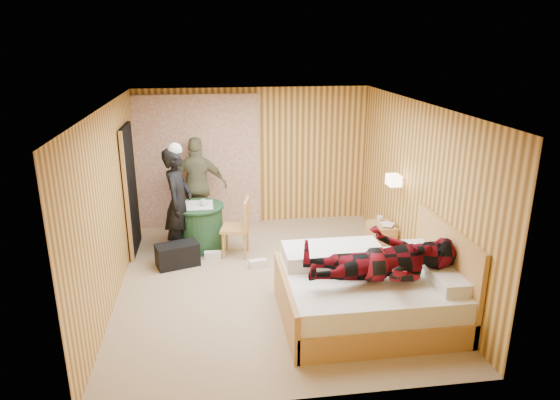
{
  "coord_description": "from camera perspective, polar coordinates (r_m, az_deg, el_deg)",
  "views": [
    {
      "loc": [
        -0.76,
        -6.42,
        3.32
      ],
      "look_at": [
        0.21,
        0.49,
        1.05
      ],
      "focal_mm": 32.0,
      "sensor_mm": 36.0,
      "label": 1
    }
  ],
  "objects": [
    {
      "name": "cup_table",
      "position": [
        8.12,
        -8.71,
        -0.3
      ],
      "size": [
        0.15,
        0.15,
        0.1
      ],
      "primitive_type": "imported",
      "rotation": [
        0.0,
        0.0,
        0.29
      ],
      "color": "silver",
      "rests_on": "round_table"
    },
    {
      "name": "book_lower",
      "position": [
        8.06,
        11.69,
        -2.8
      ],
      "size": [
        0.22,
        0.26,
        0.02
      ],
      "primitive_type": "imported",
      "rotation": [
        0.0,
        0.0,
        0.29
      ],
      "color": "silver",
      "rests_on": "nightstand"
    },
    {
      "name": "wall_left",
      "position": [
        6.88,
        -18.82,
        -0.5
      ],
      "size": [
        0.02,
        5.0,
        2.5
      ],
      "primitive_type": "cube",
      "color": "#E6B658",
      "rests_on": "floor"
    },
    {
      "name": "round_table",
      "position": [
        8.31,
        -9.26,
        -2.97
      ],
      "size": [
        0.84,
        0.84,
        0.75
      ],
      "color": "#214826",
      "rests_on": "floor"
    },
    {
      "name": "woman_standing",
      "position": [
        7.93,
        -11.55,
        -0.34
      ],
      "size": [
        0.56,
        0.72,
        1.75
      ],
      "primitive_type": "imported",
      "rotation": [
        0.0,
        0.0,
        1.33
      ],
      "color": "black",
      "rests_on": "floor"
    },
    {
      "name": "doorway",
      "position": [
        8.25,
        -16.71,
        1.09
      ],
      "size": [
        0.06,
        0.9,
        2.05
      ],
      "primitive_type": "cube",
      "color": "black",
      "rests_on": "floor"
    },
    {
      "name": "man_on_bed",
      "position": [
        5.88,
        11.71,
        -5.51
      ],
      "size": [
        0.86,
        0.67,
        1.77
      ],
      "primitive_type": "imported",
      "rotation": [
        0.0,
        1.57,
        0.0
      ],
      "color": "#640913",
      "rests_on": "bed"
    },
    {
      "name": "duffel_bag",
      "position": [
        7.79,
        -11.63,
        -6.16
      ],
      "size": [
        0.7,
        0.51,
        0.36
      ],
      "primitive_type": "cube",
      "rotation": [
        0.0,
        0.0,
        0.31
      ],
      "color": "black",
      "rests_on": "floor"
    },
    {
      "name": "wall_back",
      "position": [
        9.19,
        -3.03,
        4.97
      ],
      "size": [
        4.2,
        0.02,
        2.5
      ],
      "primitive_type": "cube",
      "color": "#E6B658",
      "rests_on": "floor"
    },
    {
      "name": "sneaker_right",
      "position": [
        7.64,
        -2.55,
        -7.26
      ],
      "size": [
        0.28,
        0.15,
        0.12
      ],
      "primitive_type": "cube",
      "rotation": [
        0.0,
        0.0,
        0.15
      ],
      "color": "silver",
      "rests_on": "floor"
    },
    {
      "name": "curtain",
      "position": [
        9.1,
        -9.29,
        4.31
      ],
      "size": [
        2.2,
        0.08,
        2.4
      ],
      "primitive_type": "cube",
      "color": "beige",
      "rests_on": "floor"
    },
    {
      "name": "bed",
      "position": [
        6.36,
        10.37,
        -10.31
      ],
      "size": [
        2.14,
        1.69,
        1.16
      ],
      "color": "tan",
      "rests_on": "floor"
    },
    {
      "name": "nightstand",
      "position": [
        8.2,
        11.46,
        -4.31
      ],
      "size": [
        0.38,
        0.51,
        0.5
      ],
      "color": "tan",
      "rests_on": "floor"
    },
    {
      "name": "wall_lamp",
      "position": [
        7.65,
        12.89,
        2.23
      ],
      "size": [
        0.26,
        0.24,
        0.16
      ],
      "color": "gold",
      "rests_on": "wall_right"
    },
    {
      "name": "sneaker_left",
      "position": [
        7.99,
        -7.7,
        -6.25
      ],
      "size": [
        0.26,
        0.11,
        0.12
      ],
      "primitive_type": "cube",
      "rotation": [
        0.0,
        0.0,
        -0.03
      ],
      "color": "silver",
      "rests_on": "floor"
    },
    {
      "name": "chair_near",
      "position": [
        7.89,
        -4.56,
        -2.66
      ],
      "size": [
        0.5,
        0.5,
        0.94
      ],
      "rotation": [
        0.0,
        0.0,
        -1.78
      ],
      "color": "tan",
      "rests_on": "floor"
    },
    {
      "name": "ceiling",
      "position": [
        6.52,
        -1.24,
        10.78
      ],
      "size": [
        4.2,
        5.0,
        0.01
      ],
      "primitive_type": "cube",
      "color": "silver",
      "rests_on": "wall_back"
    },
    {
      "name": "book_upper",
      "position": [
        8.06,
        11.7,
        -2.67
      ],
      "size": [
        0.26,
        0.28,
        0.02
      ],
      "primitive_type": "imported",
      "rotation": [
        0.0,
        0.0,
        -0.59
      ],
      "color": "silver",
      "rests_on": "nightstand"
    },
    {
      "name": "man_at_table",
      "position": [
        8.83,
        -9.35,
        1.61
      ],
      "size": [
        1.04,
        0.5,
        1.72
      ],
      "primitive_type": "imported",
      "rotation": [
        0.0,
        0.0,
        3.06
      ],
      "color": "#696646",
      "rests_on": "floor"
    },
    {
      "name": "wall_right",
      "position": [
        7.33,
        15.37,
        0.94
      ],
      "size": [
        0.02,
        5.0,
        2.5
      ],
      "primitive_type": "cube",
      "color": "#E6B658",
      "rests_on": "floor"
    },
    {
      "name": "chair_far",
      "position": [
        8.89,
        -9.42,
        -0.47
      ],
      "size": [
        0.53,
        0.53,
        0.93
      ],
      "rotation": [
        0.0,
        0.0,
        0.32
      ],
      "color": "tan",
      "rests_on": "floor"
    },
    {
      "name": "floor",
      "position": [
        7.27,
        -1.11,
        -9.18
      ],
      "size": [
        4.2,
        5.0,
        0.01
      ],
      "primitive_type": "cube",
      "color": "tan",
      "rests_on": "ground"
    },
    {
      "name": "cup_nightstand",
      "position": [
        8.21,
        11.29,
        -2.13
      ],
      "size": [
        0.11,
        0.11,
        0.09
      ],
      "primitive_type": "imported",
      "rotation": [
        0.0,
        0.0,
        0.09
      ],
      "color": "silver",
      "rests_on": "nightstand"
    }
  ]
}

